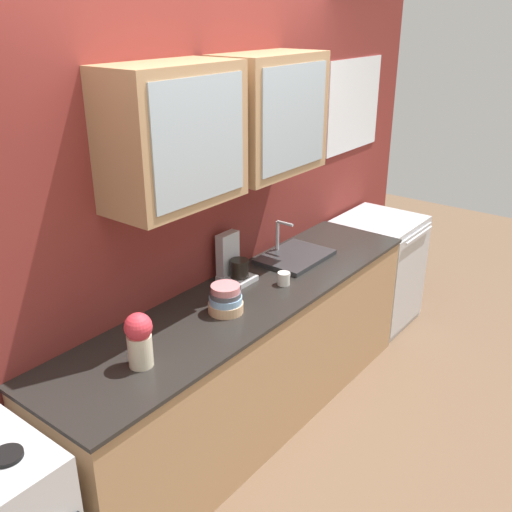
# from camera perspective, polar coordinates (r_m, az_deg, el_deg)

# --- Properties ---
(ground_plane) EXTENTS (10.00, 10.00, 0.00)m
(ground_plane) POSITION_cam_1_polar(r_m,az_deg,el_deg) (3.83, -0.72, -15.74)
(ground_plane) COLOR brown
(back_wall_unit) EXTENTS (4.85, 0.46, 2.84)m
(back_wall_unit) POSITION_cam_1_polar(r_m,az_deg,el_deg) (3.32, -5.24, 7.35)
(back_wall_unit) COLOR maroon
(back_wall_unit) RESTS_ON ground_plane
(counter) EXTENTS (2.71, 0.65, 0.88)m
(counter) POSITION_cam_1_polar(r_m,az_deg,el_deg) (3.56, -0.75, -10.20)
(counter) COLOR #A87F56
(counter) RESTS_ON ground_plane
(sink_faucet) EXTENTS (0.48, 0.35, 0.24)m
(sink_faucet) POSITION_cam_1_polar(r_m,az_deg,el_deg) (3.82, 3.79, -0.00)
(sink_faucet) COLOR #2D2D30
(sink_faucet) RESTS_ON counter
(bowl_stack) EXTENTS (0.19, 0.19, 0.16)m
(bowl_stack) POSITION_cam_1_polar(r_m,az_deg,el_deg) (3.14, -3.00, -4.29)
(bowl_stack) COLOR #E0AD7F
(bowl_stack) RESTS_ON counter
(vase) EXTENTS (0.13, 0.13, 0.27)m
(vase) POSITION_cam_1_polar(r_m,az_deg,el_deg) (2.71, -11.37, -7.92)
(vase) COLOR beige
(vase) RESTS_ON counter
(cup_near_sink) EXTENTS (0.11, 0.07, 0.08)m
(cup_near_sink) POSITION_cam_1_polar(r_m,az_deg,el_deg) (3.46, 2.75, -2.20)
(cup_near_sink) COLOR silver
(cup_near_sink) RESTS_ON counter
(dishwasher) EXTENTS (0.61, 0.63, 0.88)m
(dishwasher) POSITION_cam_1_polar(r_m,az_deg,el_deg) (4.82, 11.70, -1.37)
(dishwasher) COLOR silver
(dishwasher) RESTS_ON ground_plane
(coffee_maker) EXTENTS (0.17, 0.20, 0.29)m
(coffee_maker) POSITION_cam_1_polar(r_m,az_deg,el_deg) (3.50, -2.27, -0.68)
(coffee_maker) COLOR #B7B7BC
(coffee_maker) RESTS_ON counter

